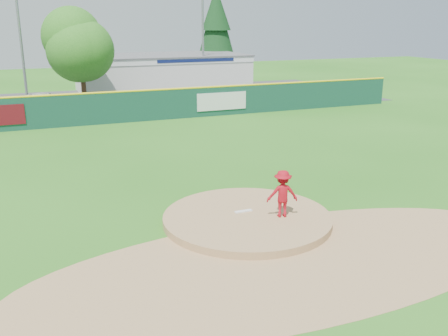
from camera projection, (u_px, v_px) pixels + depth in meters
name	position (u px, v px, depth m)	size (l,w,h in m)	color
ground	(247.00, 222.00, 16.35)	(120.00, 120.00, 0.00)	#286B19
pitchers_mound	(247.00, 222.00, 16.35)	(5.50, 5.50, 0.50)	#9E774C
pitching_rubber	(243.00, 211.00, 16.54)	(0.60, 0.15, 0.04)	white
infield_dirt_arc	(293.00, 261.00, 13.68)	(15.40, 15.40, 0.01)	#9E774C
parking_lot	(107.00, 102.00, 40.31)	(44.00, 16.00, 0.02)	#38383A
pitcher	(282.00, 194.00, 15.96)	(1.00, 0.57, 1.55)	#A20D1A
van	(47.00, 101.00, 36.72)	(2.02, 4.39, 1.22)	silver
pool_building_grp	(162.00, 73.00, 46.44)	(15.20, 8.20, 3.31)	silver
fence_banners	(116.00, 108.00, 31.64)	(18.06, 0.04, 1.20)	maroon
outfield_fence	(130.00, 106.00, 32.01)	(40.00, 0.14, 2.07)	#133E31
deciduous_tree	(80.00, 46.00, 36.52)	(5.60, 5.60, 7.36)	#382314
conifer_tree	(216.00, 28.00, 51.43)	(4.40, 4.40, 9.50)	#382314
light_pole_left	(19.00, 24.00, 36.42)	(1.75, 0.25, 11.00)	gray
light_pole_right	(203.00, 30.00, 43.77)	(1.75, 0.25, 10.00)	gray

